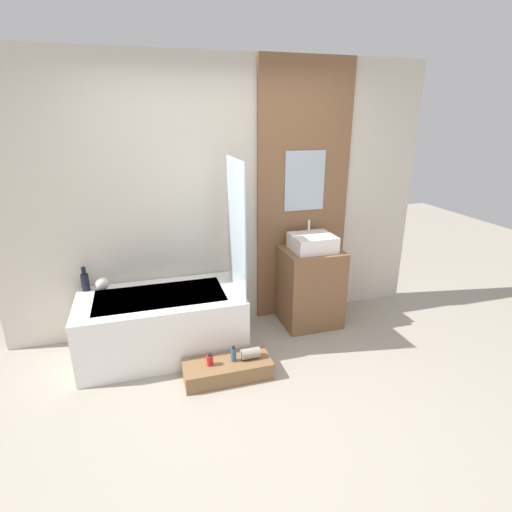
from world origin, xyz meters
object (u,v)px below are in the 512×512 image
bathtub (162,323)px  bottle_soap_secondary (234,354)px  bottle_soap_primary (210,360)px  wooden_step_bench (228,369)px  sink (312,242)px  vase_tall_dark (85,281)px  vase_round_light (102,284)px

bathtub → bottle_soap_secondary: bathtub is taller
bottle_soap_primary → bathtub: bearing=120.3°
wooden_step_bench → bottle_soap_primary: bearing=180.0°
sink → wooden_step_bench: bearing=-146.6°
vase_tall_dark → wooden_step_bench: bearing=-38.0°
vase_tall_dark → sink: bearing=-5.0°
vase_tall_dark → bottle_soap_secondary: (1.17, -0.87, -0.45)m
bathtub → vase_round_light: (-0.49, 0.28, 0.34)m
vase_round_light → sink: bearing=-4.6°
sink → vase_tall_dark: size_ratio=1.82×
vase_round_light → bottle_soap_primary: size_ratio=1.12×
vase_tall_dark → vase_round_light: 0.15m
vase_tall_dark → vase_round_light: vase_tall_dark is taller
vase_tall_dark → bathtub: bearing=-25.5°
vase_tall_dark → bottle_soap_primary: bearing=-41.9°
sink → bottle_soap_secondary: 1.37m
bottle_soap_primary → bottle_soap_secondary: (0.20, 0.00, 0.02)m
bottle_soap_secondary → bathtub: bearing=133.2°
bathtub → bottle_soap_primary: bearing=-59.7°
sink → vase_round_light: size_ratio=3.47×
vase_tall_dark → bottle_soap_primary: size_ratio=2.12×
wooden_step_bench → sink: size_ratio=1.76×
vase_round_light → wooden_step_bench: bearing=-41.0°
vase_round_light → bottle_soap_primary: bearing=-45.7°
vase_tall_dark → bottle_soap_primary: vase_tall_dark is taller
vase_round_light → bottle_soap_secondary: bearing=-39.5°
bathtub → sink: size_ratio=3.50×
vase_tall_dark → vase_round_light: size_ratio=1.90×
sink → bottle_soap_secondary: bearing=-145.2°
bathtub → sink: sink is taller
sink → bottle_soap_primary: sink is taller
bathtub → bottle_soap_secondary: size_ratio=10.16×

